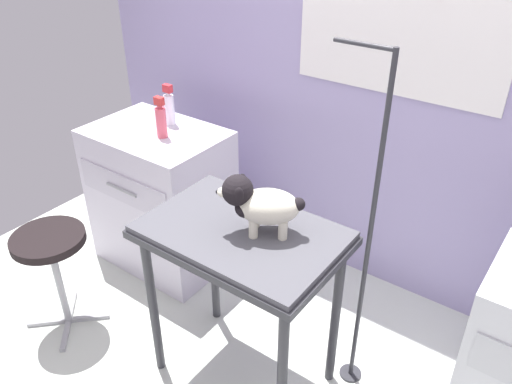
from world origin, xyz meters
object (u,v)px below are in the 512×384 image
at_px(grooming_table, 242,250).
at_px(counter_left, 162,198).
at_px(stool, 51,251).
at_px(dog, 259,203).
at_px(shampoo_bottle, 161,120).
at_px(grooming_arm, 365,252).

xyz_separation_m(grooming_table, counter_left, (-0.99, 0.46, -0.33)).
relative_size(counter_left, stool, 1.51).
bearing_deg(dog, shampoo_bottle, 157.33).
distance_m(counter_left, stool, 0.77).
distance_m(dog, counter_left, 1.28).
xyz_separation_m(grooming_arm, stool, (-1.46, -0.62, -0.28)).
height_order(counter_left, shampoo_bottle, shampoo_bottle).
bearing_deg(stool, grooming_arm, 22.94).
relative_size(counter_left, shampoo_bottle, 3.84).
xyz_separation_m(counter_left, stool, (-0.03, -0.77, 0.05)).
xyz_separation_m(grooming_table, shampoo_bottle, (-0.90, 0.43, 0.23)).
distance_m(grooming_arm, dog, 0.53).
xyz_separation_m(grooming_table, stool, (-1.02, -0.31, -0.28)).
bearing_deg(stool, shampoo_bottle, 80.69).
bearing_deg(counter_left, grooming_arm, -6.09).
bearing_deg(grooming_table, dog, 22.07).
relative_size(grooming_table, dog, 2.59).
bearing_deg(dog, stool, -162.60).
bearing_deg(counter_left, stool, -92.03).
bearing_deg(dog, counter_left, 158.01).
bearing_deg(grooming_arm, shampoo_bottle, 174.53).
bearing_deg(shampoo_bottle, counter_left, 165.32).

